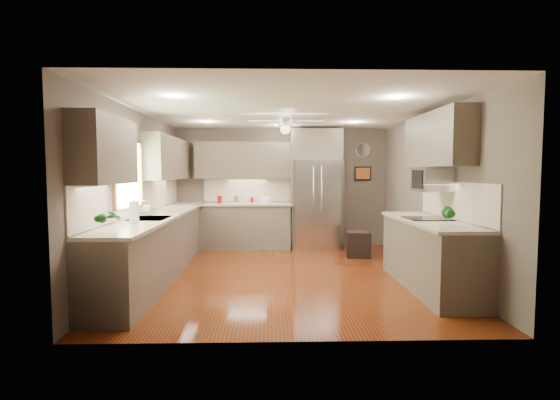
{
  "coord_description": "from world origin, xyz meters",
  "views": [
    {
      "loc": [
        -0.26,
        -6.18,
        1.59
      ],
      "look_at": [
        -0.08,
        0.6,
        1.11
      ],
      "focal_mm": 26.0,
      "sensor_mm": 36.0,
      "label": 1
    }
  ],
  "objects_px": {
    "paper_towel": "(134,212)",
    "potted_plant_left": "(109,217)",
    "canister_b": "(236,199)",
    "potted_plant_right": "(449,212)",
    "refrigerator": "(316,191)",
    "canister_d": "(252,200)",
    "microwave": "(432,179)",
    "canister_a": "(220,199)",
    "bowl": "(266,202)",
    "canister_c": "(244,199)",
    "soap_bottle": "(148,208)",
    "stool": "(358,244)"
  },
  "relations": [
    {
      "from": "potted_plant_right",
      "to": "refrigerator",
      "type": "relative_size",
      "value": 0.13
    },
    {
      "from": "microwave",
      "to": "stool",
      "type": "height_order",
      "value": "microwave"
    },
    {
      "from": "paper_towel",
      "to": "canister_d",
      "type": "bearing_deg",
      "value": 67.86
    },
    {
      "from": "potted_plant_right",
      "to": "potted_plant_left",
      "type": "bearing_deg",
      "value": -173.36
    },
    {
      "from": "canister_d",
      "to": "stool",
      "type": "xyz_separation_m",
      "value": [
        2.02,
        -0.99,
        -0.76
      ]
    },
    {
      "from": "canister_d",
      "to": "potted_plant_right",
      "type": "bearing_deg",
      "value": -55.54
    },
    {
      "from": "canister_d",
      "to": "paper_towel",
      "type": "bearing_deg",
      "value": -112.14
    },
    {
      "from": "potted_plant_left",
      "to": "bowl",
      "type": "xyz_separation_m",
      "value": [
        1.63,
        4.02,
        -0.14
      ]
    },
    {
      "from": "bowl",
      "to": "microwave",
      "type": "height_order",
      "value": "microwave"
    },
    {
      "from": "potted_plant_left",
      "to": "canister_b",
      "type": "bearing_deg",
      "value": 76.37
    },
    {
      "from": "microwave",
      "to": "canister_a",
      "type": "bearing_deg",
      "value": 140.44
    },
    {
      "from": "canister_a",
      "to": "canister_c",
      "type": "relative_size",
      "value": 0.85
    },
    {
      "from": "refrigerator",
      "to": "stool",
      "type": "height_order",
      "value": "refrigerator"
    },
    {
      "from": "potted_plant_left",
      "to": "potted_plant_right",
      "type": "bearing_deg",
      "value": 6.64
    },
    {
      "from": "soap_bottle",
      "to": "canister_c",
      "type": "bearing_deg",
      "value": 60.18
    },
    {
      "from": "canister_c",
      "to": "potted_plant_right",
      "type": "distance_m",
      "value": 4.48
    },
    {
      "from": "soap_bottle",
      "to": "refrigerator",
      "type": "relative_size",
      "value": 0.08
    },
    {
      "from": "potted_plant_left",
      "to": "canister_d",
      "type": "bearing_deg",
      "value": 72.02
    },
    {
      "from": "potted_plant_left",
      "to": "refrigerator",
      "type": "xyz_separation_m",
      "value": [
        2.66,
        4.02,
        0.09
      ]
    },
    {
      "from": "canister_a",
      "to": "soap_bottle",
      "type": "height_order",
      "value": "soap_bottle"
    },
    {
      "from": "paper_towel",
      "to": "potted_plant_left",
      "type": "bearing_deg",
      "value": -89.52
    },
    {
      "from": "canister_c",
      "to": "canister_b",
      "type": "bearing_deg",
      "value": 157.45
    },
    {
      "from": "soap_bottle",
      "to": "stool",
      "type": "height_order",
      "value": "soap_bottle"
    },
    {
      "from": "canister_b",
      "to": "bowl",
      "type": "xyz_separation_m",
      "value": [
        0.63,
        -0.09,
        -0.04
      ]
    },
    {
      "from": "bowl",
      "to": "refrigerator",
      "type": "bearing_deg",
      "value": -0.28
    },
    {
      "from": "canister_c",
      "to": "canister_d",
      "type": "bearing_deg",
      "value": 26.48
    },
    {
      "from": "stool",
      "to": "microwave",
      "type": "bearing_deg",
      "value": -71.02
    },
    {
      "from": "canister_b",
      "to": "potted_plant_left",
      "type": "xyz_separation_m",
      "value": [
        -1.0,
        -4.12,
        0.09
      ]
    },
    {
      "from": "canister_b",
      "to": "potted_plant_left",
      "type": "height_order",
      "value": "potted_plant_left"
    },
    {
      "from": "potted_plant_right",
      "to": "canister_d",
      "type": "bearing_deg",
      "value": 124.46
    },
    {
      "from": "canister_b",
      "to": "canister_d",
      "type": "bearing_deg",
      "value": 0.37
    },
    {
      "from": "canister_c",
      "to": "potted_plant_right",
      "type": "xyz_separation_m",
      "value": [
        2.67,
        -3.59,
        0.07
      ]
    },
    {
      "from": "canister_a",
      "to": "stool",
      "type": "distance_m",
      "value": 2.94
    },
    {
      "from": "canister_b",
      "to": "microwave",
      "type": "height_order",
      "value": "microwave"
    },
    {
      "from": "bowl",
      "to": "microwave",
      "type": "relative_size",
      "value": 0.41
    },
    {
      "from": "bowl",
      "to": "soap_bottle",
      "type": "bearing_deg",
      "value": -127.87
    },
    {
      "from": "canister_d",
      "to": "soap_bottle",
      "type": "bearing_deg",
      "value": -121.83
    },
    {
      "from": "canister_d",
      "to": "microwave",
      "type": "height_order",
      "value": "microwave"
    },
    {
      "from": "canister_d",
      "to": "stool",
      "type": "height_order",
      "value": "canister_d"
    },
    {
      "from": "canister_c",
      "to": "stool",
      "type": "distance_m",
      "value": 2.49
    },
    {
      "from": "canister_a",
      "to": "potted_plant_right",
      "type": "height_order",
      "value": "potted_plant_right"
    },
    {
      "from": "soap_bottle",
      "to": "potted_plant_left",
      "type": "height_order",
      "value": "potted_plant_left"
    },
    {
      "from": "canister_a",
      "to": "bowl",
      "type": "relative_size",
      "value": 0.68
    },
    {
      "from": "potted_plant_right",
      "to": "canister_c",
      "type": "bearing_deg",
      "value": 126.68
    },
    {
      "from": "microwave",
      "to": "paper_towel",
      "type": "bearing_deg",
      "value": -172.99
    },
    {
      "from": "potted_plant_right",
      "to": "soap_bottle",
      "type": "bearing_deg",
      "value": 161.63
    },
    {
      "from": "canister_a",
      "to": "paper_towel",
      "type": "relative_size",
      "value": 0.53
    },
    {
      "from": "canister_b",
      "to": "potted_plant_right",
      "type": "bearing_deg",
      "value": -52.08
    },
    {
      "from": "canister_c",
      "to": "canister_d",
      "type": "relative_size",
      "value": 1.7
    },
    {
      "from": "potted_plant_right",
      "to": "refrigerator",
      "type": "xyz_separation_m",
      "value": [
        -1.2,
        3.57,
        0.09
      ]
    }
  ]
}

